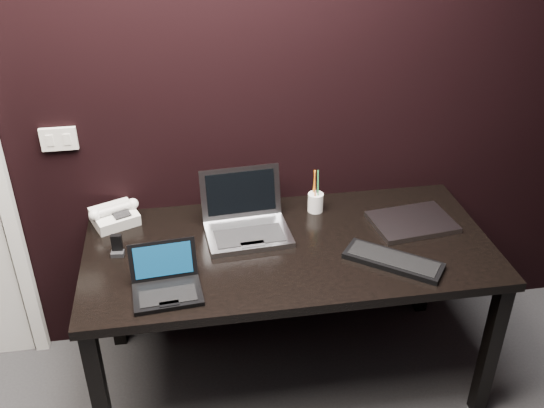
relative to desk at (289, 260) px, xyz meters
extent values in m
plane|color=black|center=(-0.30, 0.40, 0.64)|extent=(4.00, 0.00, 4.00)
cube|color=silver|center=(-0.92, 0.39, 0.46)|extent=(0.15, 0.02, 0.10)
cube|color=silver|center=(-0.95, 0.38, 0.46)|extent=(0.03, 0.01, 0.05)
cube|color=silver|center=(-0.88, 0.38, 0.46)|extent=(0.03, 0.01, 0.05)
cube|color=black|center=(0.00, 0.00, 0.06)|extent=(1.70, 0.80, 0.04)
cube|color=black|center=(-0.80, -0.35, -0.31)|extent=(0.06, 0.06, 0.70)
cube|color=black|center=(0.80, -0.35, -0.31)|extent=(0.06, 0.06, 0.70)
cube|color=black|center=(-0.80, 0.35, -0.31)|extent=(0.06, 0.06, 0.70)
cube|color=black|center=(0.80, 0.35, -0.31)|extent=(0.06, 0.06, 0.70)
cube|color=black|center=(-0.51, -0.26, 0.09)|extent=(0.27, 0.19, 0.02)
cube|color=black|center=(-0.51, -0.28, 0.10)|extent=(0.21, 0.11, 0.00)
cube|color=black|center=(-0.50, -0.32, 0.10)|extent=(0.07, 0.03, 0.00)
cube|color=black|center=(-0.52, -0.15, 0.17)|extent=(0.26, 0.07, 0.15)
cube|color=#092844|center=(-0.52, -0.15, 0.17)|extent=(0.22, 0.06, 0.12)
cube|color=#9C9DA2|center=(-0.16, 0.09, 0.09)|extent=(0.37, 0.28, 0.02)
cube|color=black|center=(-0.16, 0.06, 0.10)|extent=(0.30, 0.16, 0.00)
cube|color=gray|center=(-0.16, -0.01, 0.10)|extent=(0.10, 0.05, 0.00)
cube|color=#9B9CA1|center=(-0.17, 0.25, 0.21)|extent=(0.36, 0.09, 0.22)
cube|color=black|center=(-0.17, 0.24, 0.21)|extent=(0.31, 0.07, 0.18)
cube|color=black|center=(0.39, -0.19, 0.09)|extent=(0.39, 0.34, 0.02)
cube|color=black|center=(0.39, -0.19, 0.10)|extent=(0.35, 0.30, 0.00)
cube|color=#9F9FA4|center=(0.57, 0.07, 0.09)|extent=(0.38, 0.29, 0.02)
cube|color=silver|center=(-0.73, 0.30, 0.11)|extent=(0.23, 0.23, 0.08)
cylinder|color=silver|center=(-0.73, 0.29, 0.15)|extent=(0.17, 0.10, 0.04)
sphere|color=white|center=(-0.81, 0.25, 0.15)|extent=(0.07, 0.07, 0.05)
sphere|color=white|center=(-0.65, 0.32, 0.15)|extent=(0.07, 0.07, 0.05)
cube|color=black|center=(-0.69, 0.26, 0.14)|extent=(0.09, 0.07, 0.01)
cube|color=black|center=(-0.70, 0.05, 0.12)|extent=(0.04, 0.02, 0.09)
cube|color=black|center=(-0.71, 0.04, 0.09)|extent=(0.06, 0.04, 0.02)
cylinder|color=white|center=(0.17, 0.26, 0.12)|extent=(0.09, 0.09, 0.09)
cylinder|color=orange|center=(0.16, 0.27, 0.22)|extent=(0.01, 0.03, 0.13)
cylinder|color=#258741|center=(0.18, 0.25, 0.22)|extent=(0.01, 0.02, 0.13)
cylinder|color=black|center=(0.18, 0.26, 0.22)|extent=(0.01, 0.02, 0.13)
cylinder|color=#C35512|center=(0.16, 0.25, 0.22)|extent=(0.01, 0.03, 0.13)
camera|label=1|loc=(-0.41, -2.06, 1.52)|focal=40.00mm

